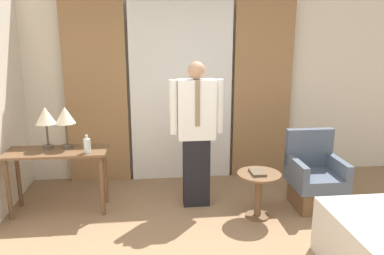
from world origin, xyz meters
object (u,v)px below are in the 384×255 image
at_px(table_lamp_left, 46,117).
at_px(table_lamp_right, 65,117).
at_px(desk, 57,161).
at_px(bottle_near_edge, 87,145).
at_px(book, 257,172).
at_px(person, 196,130).
at_px(side_table, 259,188).
at_px(armchair, 314,180).

xyz_separation_m(table_lamp_left, table_lamp_right, (0.22, 0.00, 0.00)).
bearing_deg(desk, bottle_near_edge, -18.08).
bearing_deg(book, person, 147.27).
height_order(desk, side_table, desk).
relative_size(bottle_near_edge, armchair, 0.23).
height_order(desk, table_lamp_left, table_lamp_left).
relative_size(desk, book, 5.08).
distance_m(person, side_table, 0.99).
bearing_deg(person, side_table, -31.64).
bearing_deg(book, table_lamp_left, 167.61).
bearing_deg(bottle_near_edge, table_lamp_right, 140.28).
relative_size(table_lamp_right, armchair, 0.54).
bearing_deg(table_lamp_left, bottle_near_edge, -24.34).
height_order(table_lamp_right, book, table_lamp_right).
bearing_deg(desk, person, -0.48).
relative_size(desk, table_lamp_left, 2.33).
xyz_separation_m(desk, table_lamp_right, (0.11, 0.10, 0.51)).
xyz_separation_m(table_lamp_left, armchair, (3.19, -0.31, -0.80)).
bearing_deg(bottle_near_edge, armchair, -1.89).
bearing_deg(armchair, bottle_near_edge, 178.11).
height_order(desk, book, desk).
relative_size(desk, person, 0.65).
bearing_deg(table_lamp_right, desk, -138.67).
distance_m(bottle_near_edge, person, 1.28).
relative_size(table_lamp_left, person, 0.28).
relative_size(table_lamp_right, side_table, 0.92).
relative_size(table_lamp_left, armchair, 0.54).
relative_size(desk, bottle_near_edge, 5.53).
bearing_deg(book, bottle_near_edge, 170.87).
xyz_separation_m(person, armchair, (1.44, -0.20, -0.63)).
bearing_deg(side_table, person, 148.36).
distance_m(desk, side_table, 2.37).
bearing_deg(desk, table_lamp_right, 41.33).
distance_m(table_lamp_left, bottle_near_edge, 0.61).
distance_m(desk, armchair, 3.10).
height_order(bottle_near_edge, person, person).
xyz_separation_m(table_lamp_right, bottle_near_edge, (0.27, -0.22, -0.29)).
bearing_deg(side_table, table_lamp_right, 166.61).
bearing_deg(table_lamp_left, person, -3.63).
bearing_deg(armchair, table_lamp_right, 174.05).
height_order(table_lamp_left, person, person).
distance_m(table_lamp_right, bottle_near_edge, 0.45).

